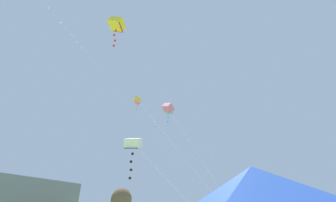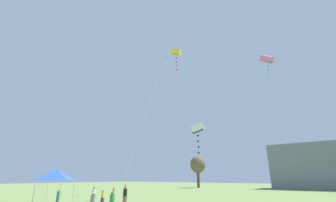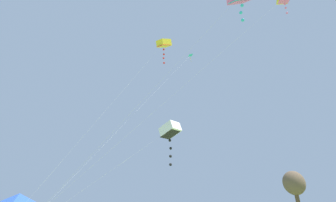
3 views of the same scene
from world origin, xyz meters
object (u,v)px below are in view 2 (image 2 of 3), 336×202
person_teal_shirt (58,196)px  kite_yellow_box_0 (176,53)px  person_black_shirt (125,194)px  person_white_shirt (94,193)px  person_green_shirt (112,201)px  kite_cyan_delta_1 (165,59)px  kite_pink_box_4 (267,60)px  person_yellow_shirt (103,197)px  festival_tent (57,175)px  person_grey_shirt (92,201)px  kite_white_box_3 (198,128)px  kite_yellow_box_2 (269,60)px

person_teal_shirt → kite_yellow_box_0: kite_yellow_box_0 is taller
person_black_shirt → person_white_shirt: bearing=-52.0°
person_black_shirt → person_white_shirt: size_ratio=1.28×
person_green_shirt → kite_cyan_delta_1: bearing=29.3°
kite_cyan_delta_1 → kite_pink_box_4: size_ratio=1.54×
person_teal_shirt → person_yellow_shirt: person_yellow_shirt is taller
person_green_shirt → kite_cyan_delta_1: kite_cyan_delta_1 is taller
festival_tent → person_grey_shirt: festival_tent is taller
festival_tent → person_black_shirt: (3.17, 6.12, -1.97)m
kite_cyan_delta_1 → kite_white_box_3: kite_cyan_delta_1 is taller
person_white_shirt → kite_white_box_3: bearing=-97.9°
kite_yellow_box_2 → kite_white_box_3: bearing=-136.7°
person_grey_shirt → person_white_shirt: bearing=173.1°
kite_yellow_box_0 → kite_yellow_box_2: kite_yellow_box_0 is taller
person_yellow_shirt → person_grey_shirt: 5.24m
person_grey_shirt → kite_yellow_box_0: (0.25, 12.03, 19.62)m
person_grey_shirt → kite_pink_box_4: (12.17, 13.80, 15.23)m
festival_tent → person_white_shirt: size_ratio=2.14×
kite_yellow_box_0 → person_teal_shirt: bearing=-128.3°
person_white_shirt → kite_yellow_box_0: (8.79, 5.83, 19.59)m
person_teal_shirt → kite_pink_box_4: (20.28, 12.37, 15.27)m
kite_yellow_box_0 → kite_cyan_delta_1: kite_cyan_delta_1 is taller
kite_pink_box_4 → kite_yellow_box_2: bearing=97.0°
festival_tent → kite_cyan_delta_1: size_ratio=0.13×
festival_tent → person_white_shirt: 7.83m
festival_tent → kite_white_box_3: kite_white_box_3 is taller
person_green_shirt → person_white_shirt: (-10.53, 5.82, -0.06)m
kite_white_box_3 → person_green_shirt: bearing=-98.2°
person_teal_shirt → kite_cyan_delta_1: 30.13m
kite_cyan_delta_1 → kite_pink_box_4: 22.24m
person_teal_shirt → kite_yellow_box_0: 23.85m
person_yellow_shirt → kite_yellow_box_2: kite_yellow_box_2 is taller
person_yellow_shirt → kite_white_box_3: bearing=17.0°
kite_yellow_box_2 → person_yellow_shirt: bearing=-134.8°
person_teal_shirt → kite_white_box_3: bearing=-60.2°
person_white_shirt → kite_white_box_3: 15.28m
person_black_shirt → kite_yellow_box_2: bearing=178.9°
person_teal_shirt → person_black_shirt: 7.26m
festival_tent → person_yellow_shirt: (1.67, 4.39, -2.15)m
person_teal_shirt → kite_yellow_box_2: bearing=-59.2°
festival_tent → person_yellow_shirt: 5.16m
person_green_shirt → kite_white_box_3: kite_white_box_3 is taller
kite_yellow_box_2 → person_black_shirt: bearing=-135.2°
person_black_shirt → person_green_shirt: (4.10, -5.14, -0.07)m
person_grey_shirt → person_white_shirt: size_ratio=0.96×
person_yellow_shirt → person_white_shirt: bearing=123.6°
kite_cyan_delta_1 → person_black_shirt: bearing=-68.7°
person_yellow_shirt → kite_cyan_delta_1: size_ratio=0.06×
kite_yellow_box_0 → kite_yellow_box_2: size_ratio=1.11×
person_teal_shirt → person_grey_shirt: 8.24m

